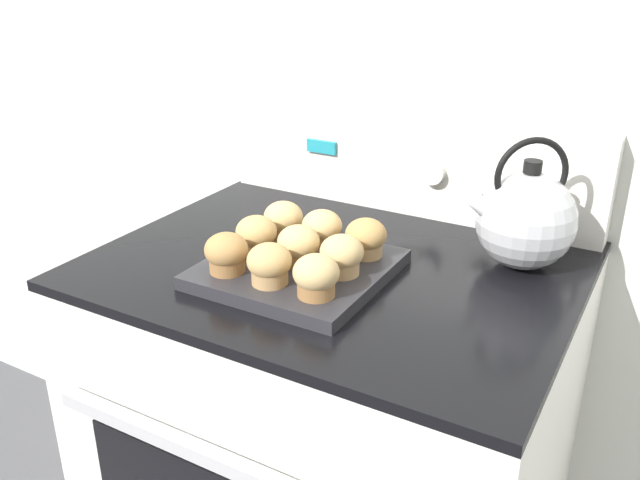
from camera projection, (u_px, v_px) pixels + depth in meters
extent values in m
cube|color=silver|center=(422.00, 52.00, 1.30)|extent=(8.00, 0.05, 2.40)
cube|color=white|center=(335.00, 469.00, 1.34)|extent=(0.79, 0.63, 0.88)
cube|color=#B2B2B7|center=(223.00, 463.00, 0.96)|extent=(0.63, 0.02, 0.02)
cube|color=black|center=(337.00, 265.00, 1.16)|extent=(0.79, 0.63, 0.02)
cube|color=white|center=(406.00, 162.00, 1.34)|extent=(0.78, 0.05, 0.20)
cube|color=teal|center=(322.00, 147.00, 1.39)|extent=(0.07, 0.01, 0.03)
cylinder|color=white|center=(433.00, 173.00, 1.28)|extent=(0.05, 0.02, 0.05)
cylinder|color=white|center=(486.00, 181.00, 1.24)|extent=(0.05, 0.02, 0.05)
cylinder|color=white|center=(544.00, 190.00, 1.19)|extent=(0.05, 0.02, 0.05)
cube|color=#28282D|center=(298.00, 269.00, 1.10)|extent=(0.28, 0.28, 0.02)
cylinder|color=olive|center=(227.00, 263.00, 1.06)|extent=(0.06, 0.06, 0.03)
ellipsoid|color=#B2844C|center=(226.00, 250.00, 1.05)|extent=(0.07, 0.07, 0.05)
cylinder|color=tan|center=(270.00, 275.00, 1.02)|extent=(0.06, 0.06, 0.03)
ellipsoid|color=tan|center=(269.00, 261.00, 1.01)|extent=(0.07, 0.07, 0.05)
cylinder|color=olive|center=(316.00, 287.00, 0.99)|extent=(0.06, 0.06, 0.03)
ellipsoid|color=tan|center=(316.00, 272.00, 0.98)|extent=(0.07, 0.07, 0.05)
cylinder|color=tan|center=(257.00, 245.00, 1.13)|extent=(0.06, 0.06, 0.03)
ellipsoid|color=tan|center=(256.00, 232.00, 1.12)|extent=(0.07, 0.07, 0.05)
cylinder|color=olive|center=(299.00, 255.00, 1.09)|extent=(0.06, 0.06, 0.03)
ellipsoid|color=tan|center=(299.00, 242.00, 1.08)|extent=(0.07, 0.07, 0.05)
cylinder|color=tan|center=(342.00, 265.00, 1.05)|extent=(0.06, 0.06, 0.03)
ellipsoid|color=tan|center=(342.00, 252.00, 1.04)|extent=(0.07, 0.07, 0.05)
cylinder|color=olive|center=(284.00, 229.00, 1.19)|extent=(0.06, 0.06, 0.03)
ellipsoid|color=tan|center=(283.00, 217.00, 1.18)|extent=(0.07, 0.07, 0.05)
cylinder|color=#A37A4C|center=(322.00, 238.00, 1.15)|extent=(0.06, 0.06, 0.03)
ellipsoid|color=tan|center=(322.00, 226.00, 1.14)|extent=(0.07, 0.07, 0.05)
cylinder|color=tan|center=(365.00, 248.00, 1.12)|extent=(0.06, 0.06, 0.03)
ellipsoid|color=tan|center=(366.00, 235.00, 1.11)|extent=(0.07, 0.07, 0.05)
sphere|color=silver|center=(526.00, 220.00, 1.10)|extent=(0.16, 0.16, 0.16)
cylinder|color=black|center=(533.00, 167.00, 1.07)|extent=(0.03, 0.03, 0.02)
cone|color=silver|center=(483.00, 211.00, 1.09)|extent=(0.08, 0.08, 0.06)
torus|color=black|center=(532.00, 175.00, 1.07)|extent=(0.10, 0.09, 0.12)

